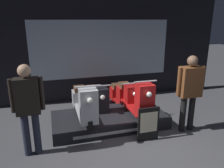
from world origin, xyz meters
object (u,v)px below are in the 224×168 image
price_sign_board (148,124)px  scooter_display_right (134,98)px  person_left_browsing (28,104)px  scooter_display_left (84,104)px  scooter_backrow_1 (124,97)px  person_right_browsing (190,87)px  scooter_backrow_0 (96,100)px

price_sign_board → scooter_display_right: bearing=89.7°
scooter_display_right → person_left_browsing: person_left_browsing is taller
scooter_display_left → scooter_display_right: bearing=0.0°
scooter_display_right → price_sign_board: size_ratio=2.35×
scooter_backrow_1 → scooter_display_left: bearing=-145.9°
person_right_browsing → person_left_browsing: bearing=-180.0°
scooter_backrow_0 → person_left_browsing: 2.21m
scooter_display_right → person_left_browsing: size_ratio=1.00×
person_left_browsing → person_right_browsing: person_left_browsing is taller
scooter_display_right → person_left_browsing: (-2.25, -0.64, 0.36)m
scooter_backrow_0 → scooter_display_left: bearing=-117.7°
scooter_display_right → person_right_browsing: (1.01, -0.64, 0.38)m
scooter_display_left → scooter_backrow_0: 0.98m
scooter_backrow_1 → person_right_browsing: person_right_browsing is taller
person_right_browsing → price_sign_board: size_ratio=2.34×
scooter_backrow_0 → scooter_backrow_1: (0.79, 0.00, 0.00)m
scooter_display_left → scooter_backrow_1: size_ratio=1.00×
scooter_display_right → price_sign_board: bearing=-90.3°
scooter_backrow_0 → person_left_browsing: person_left_browsing is taller
scooter_backrow_0 → person_left_browsing: (-1.51, -1.47, 0.64)m
scooter_display_right → scooter_backrow_1: 0.88m
scooter_display_right → price_sign_board: 0.85m
scooter_display_right → scooter_backrow_1: scooter_display_right is taller
scooter_display_right → scooter_backrow_0: scooter_display_right is taller
scooter_display_left → person_right_browsing: 2.31m
scooter_display_right → price_sign_board: scooter_display_right is taller
person_right_browsing → scooter_backrow_0: bearing=139.9°
scooter_display_right → scooter_backrow_0: (-0.74, 0.83, -0.28)m
scooter_display_left → person_left_browsing: (-1.08, -0.64, 0.36)m
scooter_display_left → person_left_browsing: size_ratio=1.00×
scooter_backrow_0 → price_sign_board: (0.74, -1.64, 0.01)m
scooter_backrow_0 → price_sign_board: 1.80m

